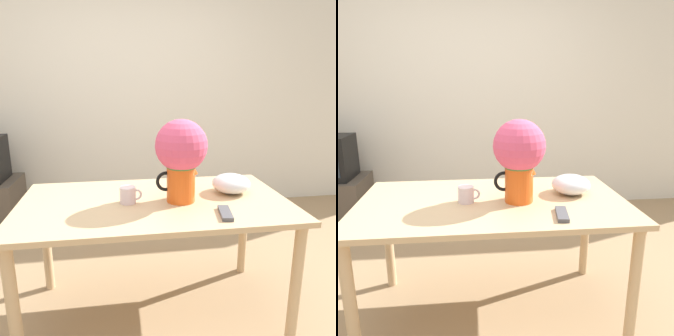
# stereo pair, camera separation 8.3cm
# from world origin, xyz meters

# --- Properties ---
(ground_plane) EXTENTS (12.00, 12.00, 0.00)m
(ground_plane) POSITION_xyz_m (0.00, 0.00, 0.00)
(ground_plane) COLOR #9E7F5B
(wall_back) EXTENTS (8.00, 0.05, 2.60)m
(wall_back) POSITION_xyz_m (0.00, 1.98, 1.30)
(wall_back) COLOR silver
(wall_back) RESTS_ON ground_plane
(table) EXTENTS (1.52, 0.86, 0.75)m
(table) POSITION_xyz_m (0.18, 0.09, 0.65)
(table) COLOR tan
(table) RESTS_ON ground_plane
(flower_vase) EXTENTS (0.29, 0.29, 0.46)m
(flower_vase) POSITION_xyz_m (0.32, 0.06, 1.02)
(flower_vase) COLOR #E05619
(flower_vase) RESTS_ON table
(coffee_mug) EXTENTS (0.12, 0.09, 0.09)m
(coffee_mug) POSITION_xyz_m (0.03, 0.08, 0.79)
(coffee_mug) COLOR silver
(coffee_mug) RESTS_ON table
(white_bowl) EXTENTS (0.23, 0.23, 0.12)m
(white_bowl) POSITION_xyz_m (0.65, 0.16, 0.81)
(white_bowl) COLOR silver
(white_bowl) RESTS_ON table
(remote_control) EXTENTS (0.08, 0.18, 0.02)m
(remote_control) POSITION_xyz_m (0.51, -0.17, 0.76)
(remote_control) COLOR #4C4C51
(remote_control) RESTS_ON table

